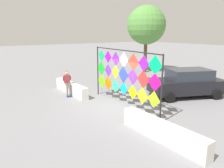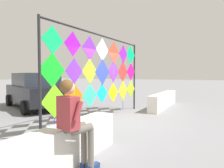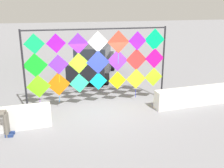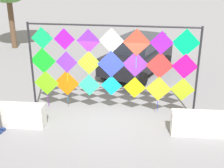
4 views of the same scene
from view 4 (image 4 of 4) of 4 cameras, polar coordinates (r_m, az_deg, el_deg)
The scene contains 3 objects.
ground at distance 9.87m, azimuth -0.68°, elevation -7.11°, with size 120.00×120.00×0.00m, color gray.
kite_display_rack at distance 9.75m, azimuth 0.05°, elevation 4.46°, with size 5.63×0.30×3.08m.
parked_car at distance 14.17m, azimuth 5.06°, elevation 5.73°, with size 3.57×4.86×1.73m.
Camera 4 is at (0.94, -8.60, 4.75)m, focal length 47.40 mm.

